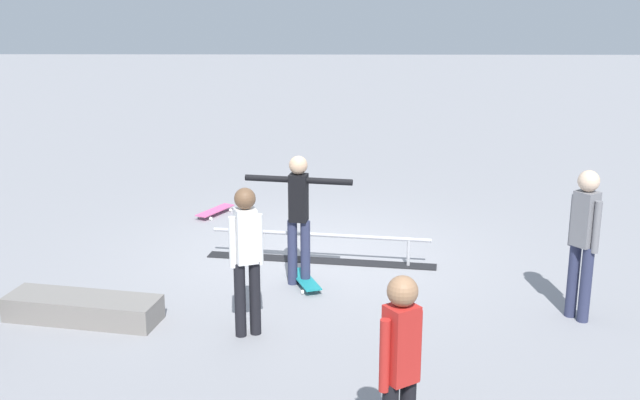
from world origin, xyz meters
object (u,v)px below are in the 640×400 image
at_px(grind_rail, 320,249).
at_px(loose_skateboard_pink, 215,211).
at_px(skater_main, 299,211).
at_px(bystander_red_shirt, 400,369).
at_px(bystander_white_shirt, 246,254).
at_px(bystander_grey_shirt, 584,237).
at_px(skateboard_main, 305,280).
at_px(skate_ledge, 83,308).

bearing_deg(grind_rail, loose_skateboard_pink, -42.34).
bearing_deg(skater_main, bystander_red_shirt, 112.82).
distance_m(bystander_white_shirt, loose_skateboard_pink, 4.64).
xyz_separation_m(grind_rail, bystander_grey_shirt, (-2.90, 1.85, 0.80)).
bearing_deg(skater_main, loose_skateboard_pink, -53.60).
xyz_separation_m(bystander_white_shirt, loose_skateboard_pink, (0.97, -4.46, -0.85)).
height_order(bystander_red_shirt, bystander_white_shirt, bystander_red_shirt).
height_order(grind_rail, bystander_red_shirt, bystander_red_shirt).
distance_m(grind_rail, skateboard_main, 0.90).
distance_m(grind_rail, skater_main, 1.18).
distance_m(skateboard_main, bystander_grey_shirt, 3.36).
height_order(skateboard_main, bystander_white_shirt, bystander_white_shirt).
bearing_deg(skateboard_main, bystander_red_shirt, -7.42).
bearing_deg(bystander_white_shirt, skater_main, 51.16).
height_order(skateboard_main, loose_skateboard_pink, same).
bearing_deg(bystander_grey_shirt, skater_main, 37.22).
relative_size(skate_ledge, bystander_grey_shirt, 1.01).
relative_size(skate_ledge, skateboard_main, 2.11).
distance_m(skateboard_main, bystander_red_shirt, 4.16).
distance_m(grind_rail, loose_skateboard_pink, 2.76).
xyz_separation_m(skater_main, bystander_red_shirt, (-0.89, 4.01, -0.02)).
bearing_deg(skater_main, grind_rail, -96.70).
height_order(bystander_white_shirt, bystander_grey_shirt, bystander_grey_shirt).
bearing_deg(bystander_red_shirt, bystander_grey_shirt, -160.62).
distance_m(skate_ledge, bystander_red_shirt, 4.45).
distance_m(bystander_red_shirt, loose_skateboard_pink, 7.45).
bearing_deg(skate_ledge, bystander_red_shirt, 138.28).
relative_size(bystander_grey_shirt, loose_skateboard_pink, 2.15).
relative_size(skate_ledge, skater_main, 1.06).
height_order(grind_rail, bystander_grey_shirt, bystander_grey_shirt).
bearing_deg(skateboard_main, skate_ledge, -85.53).
height_order(skater_main, bystander_white_shirt, skater_main).
bearing_deg(grind_rail, bystander_white_shirt, 80.89).
bearing_deg(bystander_red_shirt, loose_skateboard_pink, -105.00).
bearing_deg(loose_skateboard_pink, bystander_white_shirt, -139.54).
xyz_separation_m(skate_ledge, bystander_red_shirt, (-3.27, 2.92, 0.80)).
height_order(bystander_white_shirt, loose_skateboard_pink, bystander_white_shirt).
height_order(skate_ledge, skateboard_main, skate_ledge).
xyz_separation_m(bystander_red_shirt, bystander_grey_shirt, (-2.27, -3.01, 0.03)).
distance_m(skateboard_main, bystander_white_shirt, 1.75).
bearing_deg(skater_main, bystander_white_shirt, 81.67).
distance_m(skater_main, bystander_grey_shirt, 3.32).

